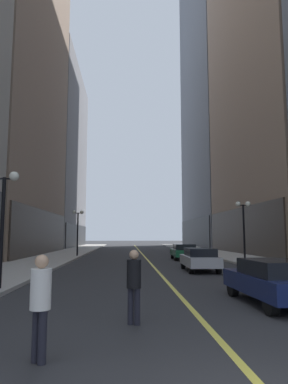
% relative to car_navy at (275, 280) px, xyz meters
% --- Properties ---
extents(ground_plane, '(200.00, 200.00, 0.00)m').
position_rel_car_navy_xyz_m(ground_plane, '(-2.61, 27.98, -0.72)').
color(ground_plane, '#2D2D30').
extents(sidewalk_left, '(4.50, 78.00, 0.15)m').
position_rel_car_navy_xyz_m(sidewalk_left, '(-10.86, 27.98, -0.64)').
color(sidewalk_left, '#ADA8A0').
rests_on(sidewalk_left, ground).
extents(sidewalk_right, '(4.50, 78.00, 0.15)m').
position_rel_car_navy_xyz_m(sidewalk_right, '(5.64, 27.98, -0.64)').
color(sidewalk_right, '#ADA8A0').
rests_on(sidewalk_right, ground).
extents(lane_centre_stripe, '(0.16, 70.00, 0.01)m').
position_rel_car_navy_xyz_m(lane_centre_stripe, '(-2.61, 27.98, -0.71)').
color(lane_centre_stripe, '#E5D64C').
rests_on(lane_centre_stripe, ground).
extents(building_left_far, '(11.59, 26.00, 32.56)m').
position_rel_car_navy_xyz_m(building_left_far, '(-18.80, 52.98, 15.49)').
color(building_left_far, gray).
rests_on(building_left_far, ground).
extents(building_right_mid, '(13.37, 24.00, 57.41)m').
position_rel_car_navy_xyz_m(building_right_mid, '(14.48, 27.48, 27.90)').
color(building_right_mid, gray).
rests_on(building_right_mid, ground).
extents(building_right_far, '(12.22, 26.00, 58.98)m').
position_rel_car_navy_xyz_m(building_right_far, '(13.90, 52.98, 28.68)').
color(building_right_far, slate).
rests_on(building_right_far, ground).
extents(car_navy, '(1.95, 4.22, 1.32)m').
position_rel_car_navy_xyz_m(car_navy, '(0.00, 0.00, 0.00)').
color(car_navy, '#141E4C').
rests_on(car_navy, ground).
extents(car_silver, '(1.79, 4.17, 1.32)m').
position_rel_car_navy_xyz_m(car_silver, '(-0.20, 9.84, -0.00)').
color(car_silver, '#B7B7BC').
rests_on(car_silver, ground).
extents(car_green, '(1.96, 4.39, 1.32)m').
position_rel_car_navy_xyz_m(car_green, '(0.46, 19.44, 0.00)').
color(car_green, '#196038').
rests_on(car_green, ground).
extents(pedestrian_in_black_coat, '(0.44, 0.44, 1.70)m').
position_rel_car_navy_xyz_m(pedestrian_in_black_coat, '(-4.27, -2.13, 0.28)').
color(pedestrian_in_black_coat, black).
rests_on(pedestrian_in_black_coat, ground).
extents(pedestrian_in_white_shirt, '(0.48, 0.48, 1.73)m').
position_rel_car_navy_xyz_m(pedestrian_in_white_shirt, '(-5.86, -4.51, 0.29)').
color(pedestrian_in_white_shirt, black).
rests_on(pedestrian_in_white_shirt, ground).
extents(street_lamp_left_near, '(1.06, 0.36, 4.43)m').
position_rel_car_navy_xyz_m(street_lamp_left_near, '(-9.01, 2.72, 2.54)').
color(street_lamp_left_near, black).
rests_on(street_lamp_left_near, ground).
extents(street_lamp_left_far, '(1.06, 0.36, 4.43)m').
position_rel_car_navy_xyz_m(street_lamp_left_far, '(-9.01, 23.28, 2.54)').
color(street_lamp_left_far, black).
rests_on(street_lamp_left_far, ground).
extents(street_lamp_right_mid, '(1.06, 0.36, 4.43)m').
position_rel_car_navy_xyz_m(street_lamp_right_mid, '(3.79, 13.78, 2.54)').
color(street_lamp_right_mid, black).
rests_on(street_lamp_right_mid, ground).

